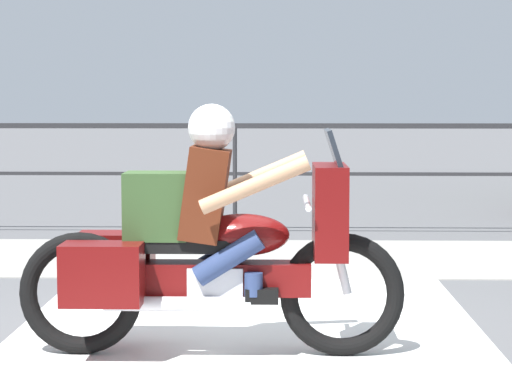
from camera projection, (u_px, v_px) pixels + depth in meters
The scene contains 5 objects.
ground_plane at pixel (200, 339), 6.62m from camera, with size 120.00×120.00×0.00m, color #565659.
sidewalk_band at pixel (227, 257), 10.01m from camera, with size 44.00×2.40×0.01m, color #99968E.
crosswalk_band at pixel (247, 346), 6.42m from camera, with size 3.20×6.00×0.01m, color silver.
fence_railing at pixel (235, 147), 11.60m from camera, with size 36.00×0.05×1.31m.
motorcycle at pixel (207, 245), 6.13m from camera, with size 2.39×0.76×1.56m.
Camera 1 is at (0.53, -6.49, 1.58)m, focal length 70.00 mm.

